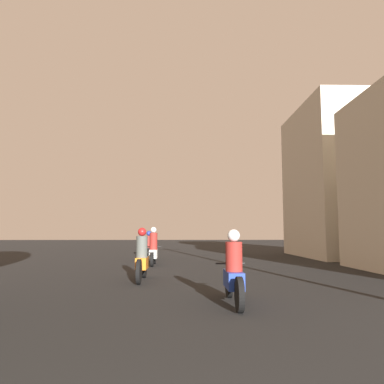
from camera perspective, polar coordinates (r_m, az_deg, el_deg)
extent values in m
cylinder|color=black|center=(8.19, 5.63, -13.60)|extent=(0.10, 0.61, 0.61)
cylinder|color=black|center=(6.74, 7.25, -15.24)|extent=(0.10, 0.61, 0.61)
cube|color=#1E389E|center=(7.44, 6.34, -13.10)|extent=(0.30, 0.94, 0.33)
cylinder|color=black|center=(7.89, 5.84, -10.77)|extent=(0.60, 0.04, 0.04)
cylinder|color=maroon|center=(7.31, 6.41, -9.74)|extent=(0.32, 0.32, 0.56)
sphere|color=silver|center=(7.29, 6.37, -6.61)|extent=(0.24, 0.24, 0.24)
cylinder|color=black|center=(11.61, -7.26, -11.20)|extent=(0.10, 0.66, 0.66)
cylinder|color=black|center=(10.18, -8.09, -11.93)|extent=(0.10, 0.66, 0.66)
cube|color=orange|center=(10.88, -7.64, -10.69)|extent=(0.30, 0.78, 0.32)
cylinder|color=black|center=(11.33, -7.36, -9.18)|extent=(0.60, 0.04, 0.04)
cylinder|color=#4C514C|center=(10.78, -7.65, -8.27)|extent=(0.32, 0.32, 0.60)
sphere|color=#A51919|center=(10.77, -7.61, -6.04)|extent=(0.24, 0.24, 0.24)
cylinder|color=black|center=(16.37, -5.73, -9.84)|extent=(0.10, 0.57, 0.57)
cylinder|color=black|center=(15.08, -6.09, -10.17)|extent=(0.10, 0.57, 0.57)
cube|color=silver|center=(15.71, -5.90, -9.36)|extent=(0.30, 0.86, 0.35)
cylinder|color=black|center=(16.12, -5.77, -8.29)|extent=(0.60, 0.04, 0.04)
cylinder|color=maroon|center=(15.60, -5.90, -7.47)|extent=(0.32, 0.32, 0.69)
sphere|color=silver|center=(15.60, -5.88, -5.77)|extent=(0.24, 0.24, 0.24)
cylinder|color=black|center=(19.16, -6.43, -9.27)|extent=(0.10, 0.57, 0.57)
cylinder|color=black|center=(17.75, -6.82, -9.53)|extent=(0.10, 0.57, 0.57)
cube|color=black|center=(18.45, -6.61, -8.90)|extent=(0.30, 0.79, 0.32)
cylinder|color=black|center=(18.89, -6.48, -8.04)|extent=(0.60, 0.04, 0.04)
cylinder|color=maroon|center=(18.35, -6.61, -7.53)|extent=(0.32, 0.32, 0.56)
sphere|color=navy|center=(18.34, -6.60, -6.28)|extent=(0.24, 0.24, 0.24)
cube|color=beige|center=(22.55, 21.92, 1.49)|extent=(4.83, 7.10, 8.32)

